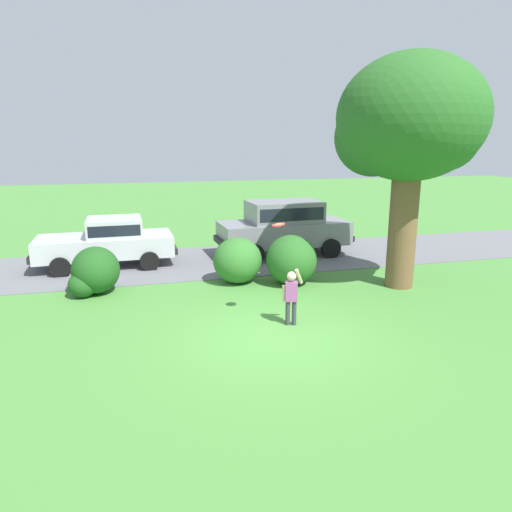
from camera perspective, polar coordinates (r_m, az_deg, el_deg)
The scene contains 10 objects.
ground_plane at distance 9.70m, azimuth 2.44°, elevation -9.89°, with size 80.00×80.00×0.00m, color #478438.
driveway_strip at distance 15.75m, azimuth -4.67°, elevation -0.56°, with size 28.00×4.40×0.02m, color slate.
oak_tree_large at distance 13.14m, azimuth 18.19°, elevation 14.98°, with size 3.87×3.89×6.15m.
shrub_near_tree at distance 12.93m, azimuth -19.32°, elevation -1.88°, with size 1.31×1.41×1.24m.
shrub_centre_left at distance 13.12m, azimuth -2.29°, elevation -0.55°, with size 1.39×1.30×1.31m.
shrub_centre at distance 13.02m, azimuth 4.38°, elevation -0.47°, with size 1.42×1.46×1.40m.
parked_sedan at distance 15.62m, azimuth -17.71°, elevation 1.85°, with size 4.45×2.19×1.56m.
parked_suv at distance 16.37m, azimuth 3.43°, elevation 3.82°, with size 4.77×2.24×1.92m.
child_thrower at distance 10.08m, azimuth 4.37°, elevation -4.63°, with size 0.47×0.22×1.29m.
frisbee at distance 9.88m, azimuth 2.77°, elevation 3.86°, with size 0.28×0.28×0.08m.
Camera 1 is at (-2.68, -8.48, 3.88)m, focal length 32.51 mm.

